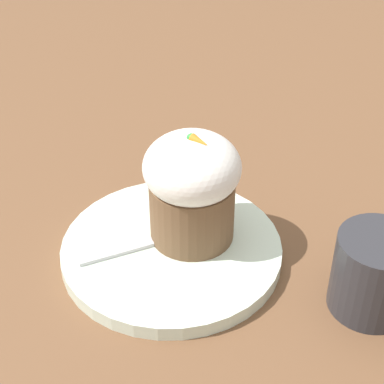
% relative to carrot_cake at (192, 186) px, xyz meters
% --- Properties ---
extents(ground_plane, '(4.00, 4.00, 0.00)m').
position_rel_carrot_cake_xyz_m(ground_plane, '(-0.01, -0.03, -0.07)').
color(ground_plane, brown).
extents(dessert_plate, '(0.22, 0.22, 0.02)m').
position_rel_carrot_cake_xyz_m(dessert_plate, '(-0.01, -0.03, -0.07)').
color(dessert_plate, silver).
rests_on(dessert_plate, ground_plane).
extents(carrot_cake, '(0.09, 0.09, 0.12)m').
position_rel_carrot_cake_xyz_m(carrot_cake, '(0.00, 0.00, 0.00)').
color(carrot_cake, brown).
rests_on(carrot_cake, dessert_plate).
extents(spoon, '(0.08, 0.13, 0.01)m').
position_rel_carrot_cake_xyz_m(spoon, '(-0.01, -0.02, -0.06)').
color(spoon, silver).
rests_on(spoon, dessert_plate).
extents(coffee_cup, '(0.10, 0.08, 0.08)m').
position_rel_carrot_cake_xyz_m(coffee_cup, '(0.18, 0.04, -0.04)').
color(coffee_cup, '#2D2D33').
rests_on(coffee_cup, ground_plane).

